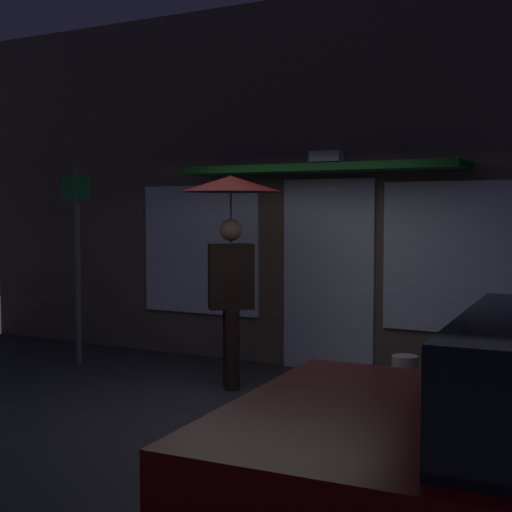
{
  "coord_description": "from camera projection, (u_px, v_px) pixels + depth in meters",
  "views": [
    {
      "loc": [
        3.08,
        -5.43,
        1.84
      ],
      "look_at": [
        -0.29,
        0.97,
        1.38
      ],
      "focal_mm": 50.34,
      "sensor_mm": 36.0,
      "label": 1
    }
  ],
  "objects": [
    {
      "name": "street_sign_post",
      "position": [
        77.0,
        253.0,
        8.51
      ],
      "size": [
        0.4,
        0.07,
        2.36
      ],
      "color": "#595B60",
      "rests_on": "ground"
    },
    {
      "name": "sidewalk_bollard",
      "position": [
        405.0,
        380.0,
        6.83
      ],
      "size": [
        0.25,
        0.25,
        0.46
      ],
      "primitive_type": "cylinder",
      "color": "#B2A899",
      "rests_on": "ground"
    },
    {
      "name": "ground_plane",
      "position": [
        234.0,
        419.0,
        6.34
      ],
      "size": [
        18.0,
        18.0,
        0.0
      ],
      "primitive_type": "plane",
      "color": "#2D2D33"
    },
    {
      "name": "building_facade",
      "position": [
        334.0,
        185.0,
        8.27
      ],
      "size": [
        10.52,
        1.0,
        4.3
      ],
      "color": "brown",
      "rests_on": "ground"
    },
    {
      "name": "person_with_umbrella",
      "position": [
        231.0,
        228.0,
        7.36
      ],
      "size": [
        1.07,
        1.07,
        2.2
      ],
      "rotation": [
        0.0,
        0.0,
        0.64
      ],
      "color": "black",
      "rests_on": "ground"
    }
  ]
}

